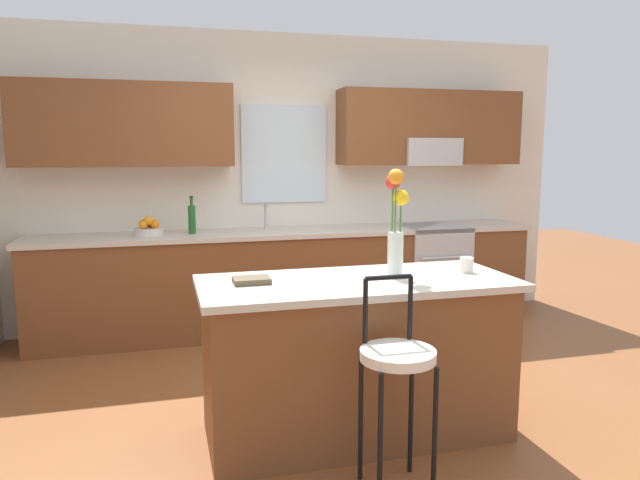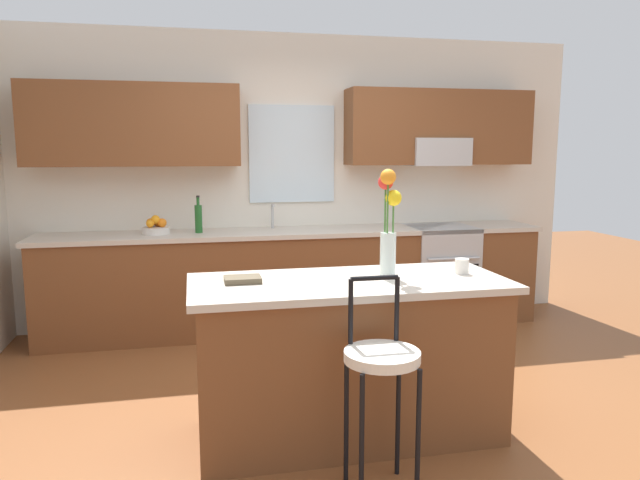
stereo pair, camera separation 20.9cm
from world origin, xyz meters
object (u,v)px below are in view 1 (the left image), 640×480
(oven_range, at_px, (430,272))
(flower_vase, at_px, (396,221))
(mug_ceramic, at_px, (467,265))
(cookbook, at_px, (252,280))
(fruit_bowl_oranges, at_px, (149,228))
(kitchen_island, at_px, (357,357))
(bar_stool_near, at_px, (397,365))
(bottle_olive_oil, at_px, (192,219))

(oven_range, height_order, flower_vase, flower_vase)
(mug_ceramic, xyz_separation_m, cookbook, (-1.28, 0.05, -0.03))
(flower_vase, height_order, fruit_bowl_oranges, flower_vase)
(oven_range, xyz_separation_m, cookbook, (-2.05, -2.03, 0.48))
(kitchen_island, height_order, cookbook, cookbook)
(oven_range, distance_m, mug_ceramic, 2.27)
(cookbook, bearing_deg, bar_stool_near, -48.05)
(oven_range, bearing_deg, bar_stool_near, -118.62)
(fruit_bowl_oranges, distance_m, bottle_olive_oil, 0.37)
(bar_stool_near, distance_m, fruit_bowl_oranges, 2.97)
(oven_range, distance_m, bar_stool_near, 3.06)
(kitchen_island, relative_size, cookbook, 8.88)
(bar_stool_near, relative_size, cookbook, 5.21)
(oven_range, height_order, cookbook, cookbook)
(oven_range, bearing_deg, cookbook, -135.36)
(cookbook, relative_size, fruit_bowl_oranges, 0.83)
(bar_stool_near, height_order, flower_vase, flower_vase)
(mug_ceramic, distance_m, bottle_olive_oil, 2.57)
(kitchen_island, relative_size, mug_ceramic, 19.74)
(bar_stool_near, xyz_separation_m, flower_vase, (0.23, 0.60, 0.61))
(cookbook, bearing_deg, kitchen_island, -6.24)
(cookbook, relative_size, bottle_olive_oil, 0.61)
(oven_range, relative_size, kitchen_island, 0.52)
(kitchen_island, distance_m, bottle_olive_oil, 2.33)
(flower_vase, height_order, bottle_olive_oil, flower_vase)
(oven_range, height_order, bottle_olive_oil, bottle_olive_oil)
(fruit_bowl_oranges, bearing_deg, mug_ceramic, -48.71)
(kitchen_island, xyz_separation_m, mug_ceramic, (0.69, 0.02, 0.50))
(oven_range, distance_m, bottle_olive_oil, 2.33)
(oven_range, distance_m, flower_vase, 2.55)
(oven_range, relative_size, cookbook, 4.60)
(bar_stool_near, relative_size, bottle_olive_oil, 3.20)
(mug_ceramic, relative_size, fruit_bowl_oranges, 0.38)
(bar_stool_near, distance_m, bottle_olive_oil, 2.85)
(cookbook, distance_m, fruit_bowl_oranges, 2.13)
(cookbook, bearing_deg, oven_range, 44.64)
(oven_range, relative_size, bottle_olive_oil, 2.82)
(oven_range, xyz_separation_m, bottle_olive_oil, (-2.26, 0.02, 0.59))
(bar_stool_near, distance_m, flower_vase, 0.88)
(flower_vase, bearing_deg, bottle_olive_oil, 115.87)
(kitchen_island, height_order, bar_stool_near, bar_stool_near)
(kitchen_island, relative_size, flower_vase, 2.88)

